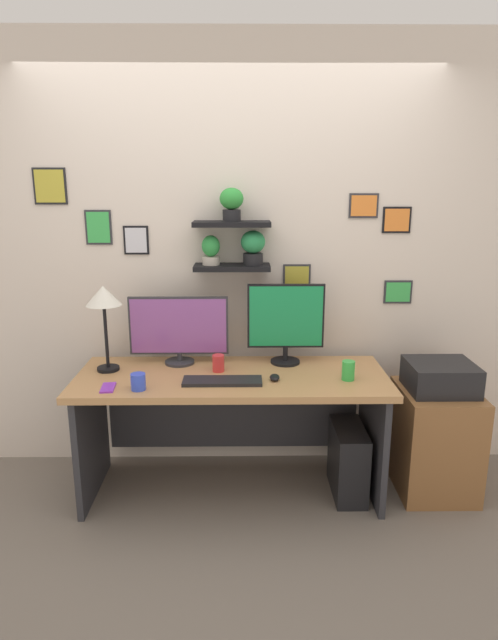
{
  "coord_description": "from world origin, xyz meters",
  "views": [
    {
      "loc": [
        0.06,
        -2.92,
        1.83
      ],
      "look_at": [
        0.1,
        0.05,
        1.06
      ],
      "focal_mm": 30.01,
      "sensor_mm": 36.0,
      "label": 1
    }
  ],
  "objects": [
    {
      "name": "water_cup",
      "position": [
        0.66,
        -0.09,
        0.81
      ],
      "size": [
        0.07,
        0.07,
        0.11
      ],
      "primitive_type": "cylinder",
      "color": "green",
      "rests_on": "desk"
    },
    {
      "name": "desk_lamp",
      "position": [
        -0.73,
        0.09,
        1.17
      ],
      "size": [
        0.2,
        0.2,
        0.51
      ],
      "color": "black",
      "rests_on": "desk"
    },
    {
      "name": "computer_mouse",
      "position": [
        0.24,
        -0.09,
        0.77
      ],
      "size": [
        0.06,
        0.09,
        0.03
      ],
      "primitive_type": "ellipsoid",
      "color": "black",
      "rests_on": "desk"
    },
    {
      "name": "desk",
      "position": [
        0.0,
        0.06,
        0.55
      ],
      "size": [
        1.8,
        0.68,
        0.75
      ],
      "color": "tan",
      "rests_on": "ground"
    },
    {
      "name": "drawer_cabinet",
      "position": [
        1.22,
        0.01,
        0.32
      ],
      "size": [
        0.44,
        0.5,
        0.64
      ],
      "primitive_type": "cube",
      "color": "brown",
      "rests_on": "ground"
    },
    {
      "name": "monitor_right",
      "position": [
        0.33,
        0.22,
        1.02
      ],
      "size": [
        0.47,
        0.18,
        0.49
      ],
      "color": "black",
      "rests_on": "desk"
    },
    {
      "name": "pen_cup",
      "position": [
        -0.08,
        0.06,
        0.8
      ],
      "size": [
        0.07,
        0.07,
        0.1
      ],
      "primitive_type": "cylinder",
      "color": "red",
      "rests_on": "desk"
    },
    {
      "name": "coffee_mug",
      "position": [
        -0.5,
        -0.22,
        0.8
      ],
      "size": [
        0.08,
        0.08,
        0.09
      ],
      "primitive_type": "cylinder",
      "color": "blue",
      "rests_on": "desk"
    },
    {
      "name": "printer",
      "position": [
        1.22,
        0.01,
        0.73
      ],
      "size": [
        0.38,
        0.34,
        0.17
      ],
      "primitive_type": "cube",
      "color": "black",
      "rests_on": "drawer_cabinet"
    },
    {
      "name": "monitor_left",
      "position": [
        -0.33,
        0.22,
        0.97
      ],
      "size": [
        0.6,
        0.18,
        0.42
      ],
      "color": "#2D2D33",
      "rests_on": "desk"
    },
    {
      "name": "cell_phone",
      "position": [
        -0.67,
        -0.21,
        0.76
      ],
      "size": [
        0.08,
        0.15,
        0.01
      ],
      "primitive_type": "cube",
      "rotation": [
        0.0,
        0.0,
        0.09
      ],
      "color": "purple",
      "rests_on": "desk"
    },
    {
      "name": "computer_tower_right",
      "position": [
        0.69,
        -0.03,
        0.21
      ],
      "size": [
        0.18,
        0.4,
        0.42
      ],
      "primitive_type": "cube",
      "color": "black",
      "rests_on": "ground"
    },
    {
      "name": "ground_plane",
      "position": [
        0.0,
        0.0,
        0.0
      ],
      "size": [
        8.0,
        8.0,
        0.0
      ],
      "primitive_type": "plane",
      "color": "#70665B"
    },
    {
      "name": "back_wall_assembly",
      "position": [
        0.0,
        0.44,
        1.36
      ],
      "size": [
        4.4,
        0.24,
        2.7
      ],
      "color": "beige",
      "rests_on": "ground"
    },
    {
      "name": "keyboard",
      "position": [
        -0.05,
        -0.13,
        0.76
      ],
      "size": [
        0.44,
        0.14,
        0.02
      ],
      "primitive_type": "cube",
      "color": "black",
      "rests_on": "desk"
    }
  ]
}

